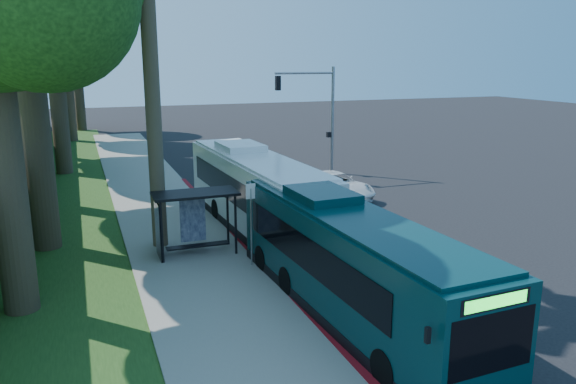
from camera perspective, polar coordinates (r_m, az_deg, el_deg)
name	(u,v)px	position (r m, az deg, el deg)	size (l,w,h in m)	color
ground	(329,218)	(27.11, 4.15, -2.68)	(140.00, 140.00, 0.00)	black
sidewalk	(177,233)	(25.03, -11.25, -4.14)	(4.50, 70.00, 0.12)	gray
red_curb	(254,256)	(21.82, -3.46, -6.53)	(0.25, 30.00, 0.13)	maroon
grass_verge	(41,217)	(29.64, -23.83, -2.36)	(8.00, 70.00, 0.06)	#234719
bus_shelter	(188,211)	(21.85, -10.08, -1.90)	(3.20, 1.51, 2.55)	black
stop_sign_pole	(251,213)	(20.18, -3.78, -2.18)	(0.35, 0.06, 3.17)	gray
traffic_signal_pole	(318,107)	(36.85, 3.10, 8.60)	(4.10, 0.30, 7.00)	gray
tree_2	(51,10)	(39.72, -22.90, 16.70)	(8.82, 8.40, 15.12)	#382B1E
tree_4	(64,33)	(55.65, -21.81, 14.78)	(8.40, 8.00, 14.14)	#382B1E
tree_5	(76,44)	(63.62, -20.75, 13.89)	(7.35, 7.00, 12.86)	#382B1E
white_bus	(255,190)	(25.03, -3.39, 0.16)	(3.18, 12.29, 3.63)	white
teal_bus	(349,261)	(16.78, 6.18, -6.96)	(3.01, 11.64, 3.44)	#092E31
pickup	(334,186)	(30.88, 4.70, 0.66)	(2.35, 5.09, 1.41)	white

